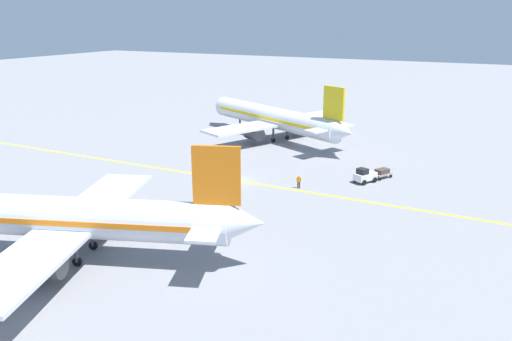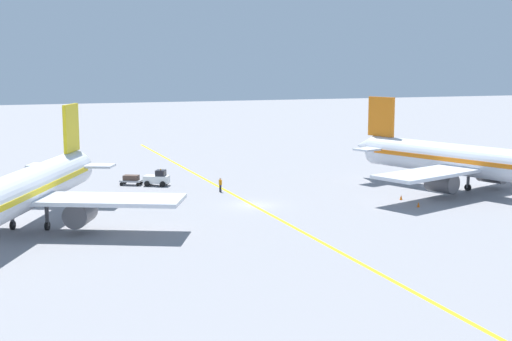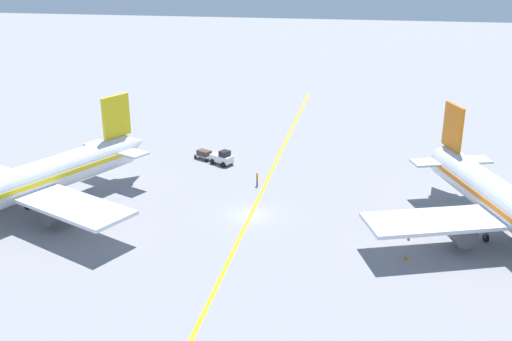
% 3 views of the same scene
% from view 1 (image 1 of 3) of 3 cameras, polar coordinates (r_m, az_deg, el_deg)
% --- Properties ---
extents(ground_plane, '(400.00, 400.00, 0.00)m').
position_cam_1_polar(ground_plane, '(65.24, -2.35, -1.16)').
color(ground_plane, gray).
extents(apron_yellow_centreline, '(0.88, 120.00, 0.01)m').
position_cam_1_polar(apron_yellow_centreline, '(65.24, -2.35, -1.15)').
color(apron_yellow_centreline, yellow).
rests_on(apron_yellow_centreline, ground).
extents(airplane_at_gate, '(28.11, 34.41, 10.60)m').
position_cam_1_polar(airplane_at_gate, '(46.70, -21.01, -5.07)').
color(airplane_at_gate, silver).
rests_on(airplane_at_gate, ground).
extents(airplane_adjacent_stand, '(27.61, 33.52, 10.60)m').
position_cam_1_polar(airplane_adjacent_stand, '(86.70, 2.14, 5.97)').
color(airplane_adjacent_stand, silver).
rests_on(airplane_adjacent_stand, ground).
extents(baggage_tug_white, '(3.35, 2.80, 2.11)m').
position_cam_1_polar(baggage_tug_white, '(65.71, 12.32, -0.59)').
color(baggage_tug_white, white).
rests_on(baggage_tug_white, ground).
extents(baggage_cart_trailing, '(2.95, 2.47, 1.24)m').
position_cam_1_polar(baggage_cart_trailing, '(68.12, 14.22, -0.21)').
color(baggage_cart_trailing, gray).
rests_on(baggage_cart_trailing, ground).
extents(ground_crew_worker, '(0.30, 0.56, 1.68)m').
position_cam_1_polar(ground_crew_worker, '(62.26, 4.91, -1.23)').
color(ground_crew_worker, '#23232D').
rests_on(ground_crew_worker, ground).
extents(traffic_cone_near_nose, '(0.32, 0.32, 0.55)m').
position_cam_1_polar(traffic_cone_near_nose, '(54.16, -13.48, -5.24)').
color(traffic_cone_near_nose, orange).
rests_on(traffic_cone_near_nose, ground).
extents(traffic_cone_mid_apron, '(0.32, 0.32, 0.55)m').
position_cam_1_polar(traffic_cone_mid_apron, '(57.04, -16.36, -4.31)').
color(traffic_cone_mid_apron, orange).
rests_on(traffic_cone_mid_apron, ground).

